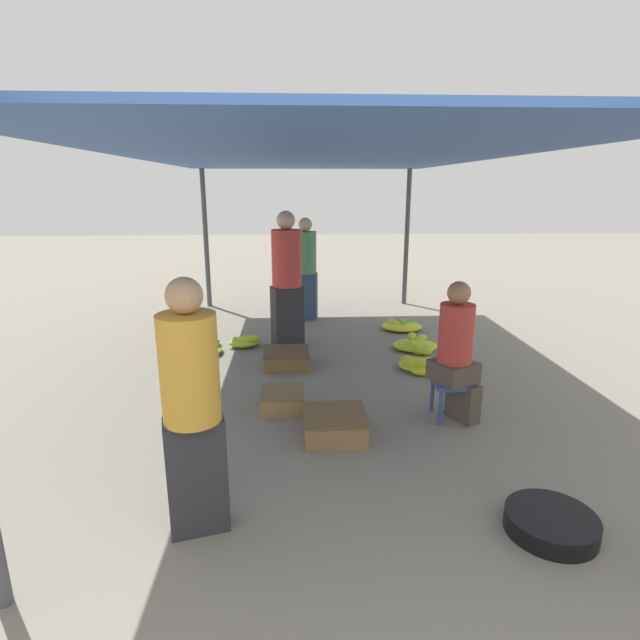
# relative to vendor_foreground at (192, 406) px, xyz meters

# --- Properties ---
(ground_plane) EXTENTS (40.00, 40.00, 0.00)m
(ground_plane) POSITION_rel_vendor_foreground_xyz_m (0.84, -0.83, -0.81)
(ground_plane) COLOR gray
(ground_plane) RESTS_ON ground
(canopy_post_back_left) EXTENTS (0.08, 0.08, 2.32)m
(canopy_post_back_left) POSITION_rel_vendor_foreground_xyz_m (-0.89, 5.94, 0.35)
(canopy_post_back_left) COLOR #4C4C51
(canopy_post_back_left) RESTS_ON ground
(canopy_post_back_right) EXTENTS (0.08, 0.08, 2.32)m
(canopy_post_back_right) POSITION_rel_vendor_foreground_xyz_m (2.56, 5.94, 0.35)
(canopy_post_back_right) COLOR #4C4C51
(canopy_post_back_right) RESTS_ON ground
(canopy_tarp) EXTENTS (3.85, 6.87, 0.04)m
(canopy_tarp) POSITION_rel_vendor_foreground_xyz_m (0.84, 2.71, 1.52)
(canopy_tarp) COLOR #33569E
(canopy_tarp) RESTS_ON canopy_post_front_left
(vendor_foreground) EXTENTS (0.41, 0.41, 1.57)m
(vendor_foreground) POSITION_rel_vendor_foreground_xyz_m (0.00, 0.00, 0.00)
(vendor_foreground) COLOR #2D2D33
(vendor_foreground) RESTS_ON ground
(stool) EXTENTS (0.34, 0.34, 0.36)m
(stool) POSITION_rel_vendor_foreground_xyz_m (2.00, 1.41, -0.52)
(stool) COLOR #384C84
(stool) RESTS_ON ground
(vendor_seated) EXTENTS (0.46, 0.46, 1.26)m
(vendor_seated) POSITION_rel_vendor_foreground_xyz_m (2.01, 1.41, -0.17)
(vendor_seated) COLOR #4C4238
(vendor_seated) RESTS_ON ground
(basin_black) EXTENTS (0.54, 0.54, 0.12)m
(basin_black) POSITION_rel_vendor_foreground_xyz_m (2.13, -0.16, -0.75)
(basin_black) COLOR black
(basin_black) RESTS_ON ground
(banana_pile_left_0) EXTENTS (0.48, 0.57, 0.24)m
(banana_pile_left_0) POSITION_rel_vendor_foreground_xyz_m (-0.50, 1.93, -0.73)
(banana_pile_left_0) COLOR #C3D229
(banana_pile_left_0) RESTS_ON ground
(banana_pile_left_1) EXTENTS (0.51, 0.45, 0.22)m
(banana_pile_left_1) POSITION_rel_vendor_foreground_xyz_m (-0.54, 3.30, -0.73)
(banana_pile_left_1) COLOR #7BB536
(banana_pile_left_1) RESTS_ON ground
(banana_pile_left_2) EXTENTS (0.44, 0.40, 0.15)m
(banana_pile_left_2) POSITION_rel_vendor_foreground_xyz_m (-0.06, 3.60, -0.75)
(banana_pile_left_2) COLOR yellow
(banana_pile_left_2) RESTS_ON ground
(banana_pile_right_0) EXTENTS (0.55, 0.52, 0.17)m
(banana_pile_right_0) POSITION_rel_vendor_foreground_xyz_m (2.03, 2.61, -0.75)
(banana_pile_right_0) COLOR #8BBC33
(banana_pile_right_0) RESTS_ON ground
(banana_pile_right_1) EXTENTS (0.57, 0.65, 0.22)m
(banana_pile_right_1) POSITION_rel_vendor_foreground_xyz_m (2.16, 3.34, -0.75)
(banana_pile_right_1) COLOR #A4C62F
(banana_pile_right_1) RESTS_ON ground
(banana_pile_right_2) EXTENTS (0.60, 0.57, 0.15)m
(banana_pile_right_2) POSITION_rel_vendor_foreground_xyz_m (2.15, 4.31, -0.75)
(banana_pile_right_2) COLOR #81B835
(banana_pile_right_2) RESTS_ON ground
(crate_near) EXTENTS (0.52, 0.52, 0.21)m
(crate_near) POSITION_rel_vendor_foreground_xyz_m (0.92, 1.11, -0.71)
(crate_near) COLOR olive
(crate_near) RESTS_ON ground
(crate_mid) EXTENTS (0.40, 0.40, 0.18)m
(crate_mid) POSITION_rel_vendor_foreground_xyz_m (0.47, 1.67, -0.72)
(crate_mid) COLOR #9E7A4C
(crate_mid) RESTS_ON ground
(crate_far) EXTENTS (0.52, 0.52, 0.19)m
(crate_far) POSITION_rel_vendor_foreground_xyz_m (0.50, 2.82, -0.72)
(crate_far) COLOR brown
(crate_far) RESTS_ON ground
(shopper_walking_mid) EXTENTS (0.39, 0.39, 1.58)m
(shopper_walking_mid) POSITION_rel_vendor_foreground_xyz_m (0.78, 4.98, 0.01)
(shopper_walking_mid) COLOR #384766
(shopper_walking_mid) RESTS_ON ground
(shopper_walking_far) EXTENTS (0.48, 0.48, 1.75)m
(shopper_walking_far) POSITION_rel_vendor_foreground_xyz_m (0.51, 3.54, 0.09)
(shopper_walking_far) COLOR #2D2D33
(shopper_walking_far) RESTS_ON ground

